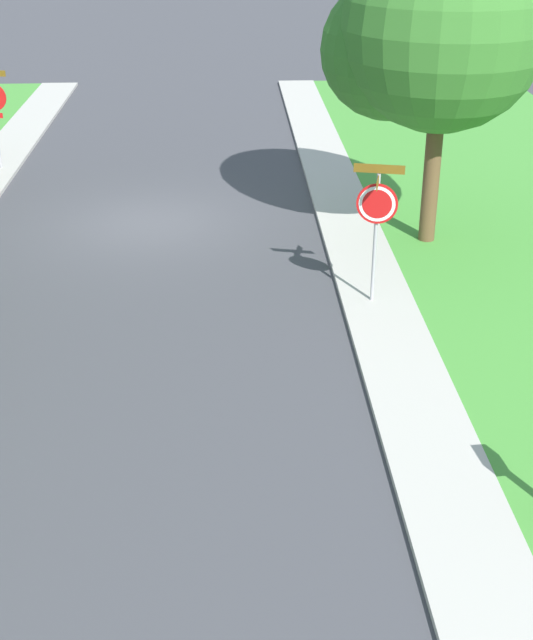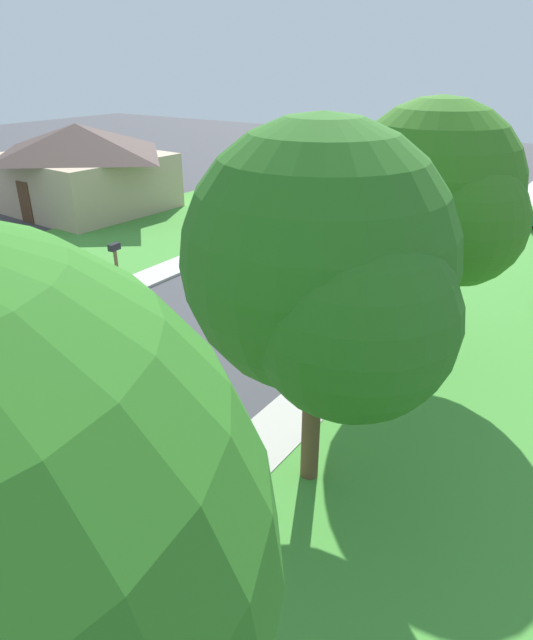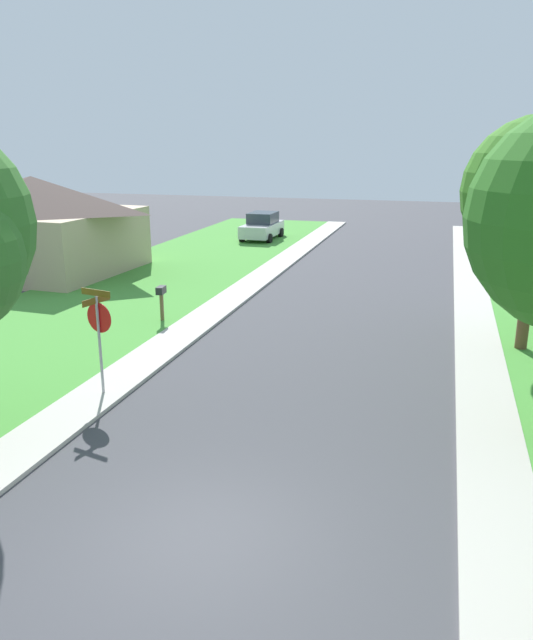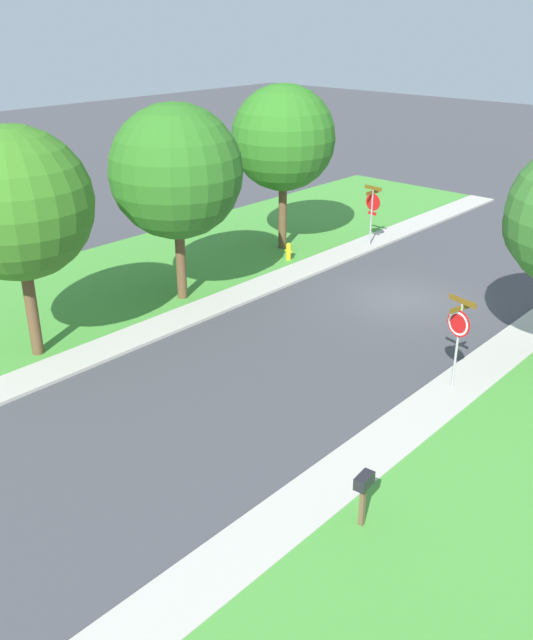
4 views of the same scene
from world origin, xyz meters
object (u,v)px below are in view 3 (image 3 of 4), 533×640
at_px(mailbox, 161,295).
at_px(stop_sign_far_corner, 99,324).
at_px(car_green_driveway_right, 515,240).
at_px(car_silver_across_road, 262,226).
at_px(house_left_setback, 35,223).

bearing_deg(mailbox, stop_sign_far_corner, -77.59).
xyz_separation_m(stop_sign_far_corner, car_green_driveway_right, (11.79, 23.86, -1.01)).
relative_size(car_silver_across_road, mailbox, 3.30).
bearing_deg(house_left_setback, car_green_driveway_right, 25.99).
height_order(house_left_setback, mailbox, house_left_setback).
distance_m(car_green_driveway_right, house_left_setback, 25.38).
bearing_deg(house_left_setback, car_silver_across_road, 58.92).
bearing_deg(house_left_setback, stop_sign_far_corner, -49.27).
height_order(car_green_driveway_right, mailbox, car_green_driveway_right).
xyz_separation_m(stop_sign_far_corner, mailbox, (-1.41, 6.39, -0.88)).
bearing_deg(stop_sign_far_corner, house_left_setback, 130.73).
bearing_deg(car_silver_across_road, car_green_driveway_right, -5.98).
height_order(stop_sign_far_corner, house_left_setback, house_left_setback).
xyz_separation_m(car_green_driveway_right, mailbox, (-13.20, -17.47, 0.14)).
xyz_separation_m(car_silver_across_road, mailbox, (1.93, -19.05, 0.14)).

